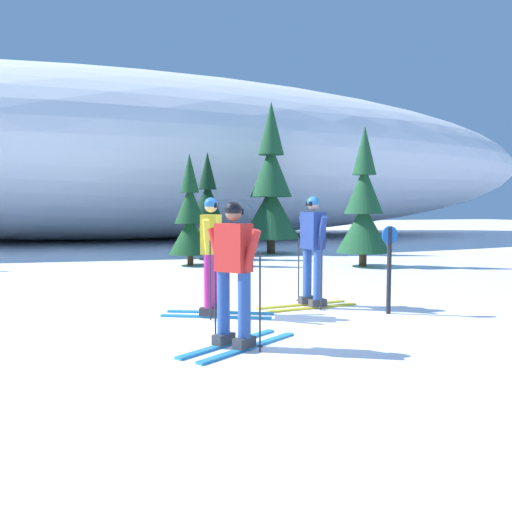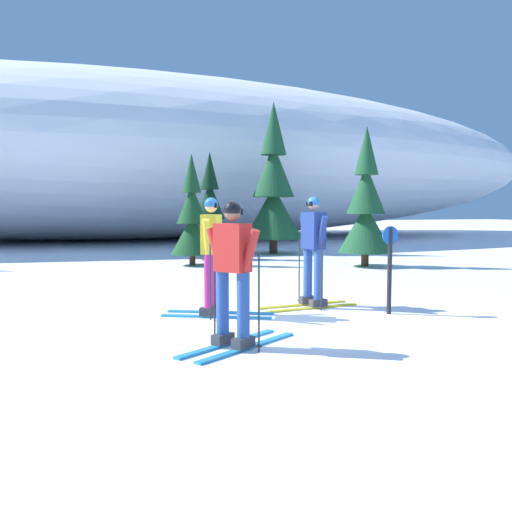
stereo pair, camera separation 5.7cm
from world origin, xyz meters
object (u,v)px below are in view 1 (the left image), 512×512
(skier_red_jacket, at_px, (234,273))
(trail_marker_post, at_px, (389,264))
(pine_tree_far_right, at_px, (364,208))
(skier_yellow_jacket, at_px, (212,253))
(skier_navy_jacket, at_px, (312,249))
(pine_tree_center_left, at_px, (190,219))
(pine_tree_center, at_px, (208,215))
(pine_tree_center_right, at_px, (271,191))

(skier_red_jacket, distance_m, trail_marker_post, 3.15)
(pine_tree_far_right, bearing_deg, skier_yellow_jacket, -138.11)
(skier_navy_jacket, xyz_separation_m, skier_yellow_jacket, (-1.77, -0.13, -0.01))
(skier_yellow_jacket, relative_size, trail_marker_post, 1.32)
(pine_tree_center_left, xyz_separation_m, pine_tree_center, (1.03, 1.72, 0.10))
(skier_yellow_jacket, xyz_separation_m, pine_tree_center_left, (1.56, 7.45, 0.38))
(skier_yellow_jacket, distance_m, pine_tree_center_right, 11.84)
(skier_navy_jacket, distance_m, trail_marker_post, 1.30)
(skier_navy_jacket, distance_m, pine_tree_center_left, 7.33)
(skier_navy_jacket, relative_size, skier_red_jacket, 1.07)
(skier_red_jacket, xyz_separation_m, pine_tree_center, (2.92, 11.18, 0.55))
(pine_tree_center_right, height_order, pine_tree_far_right, pine_tree_center_right)
(pine_tree_center_right, height_order, trail_marker_post, pine_tree_center_right)
(skier_red_jacket, relative_size, pine_tree_far_right, 0.44)
(skier_red_jacket, bearing_deg, skier_yellow_jacket, 80.78)
(pine_tree_far_right, bearing_deg, skier_navy_jacket, -128.95)
(pine_tree_center_left, bearing_deg, pine_tree_far_right, -24.25)
(skier_red_jacket, relative_size, skier_yellow_jacket, 0.95)
(skier_red_jacket, bearing_deg, trail_marker_post, 21.58)
(skier_yellow_jacket, distance_m, pine_tree_center_left, 7.63)
(skier_red_jacket, distance_m, skier_yellow_jacket, 2.04)
(pine_tree_center_left, height_order, pine_tree_far_right, pine_tree_far_right)
(skier_navy_jacket, xyz_separation_m, skier_red_jacket, (-2.10, -2.14, -0.08))
(pine_tree_center_right, bearing_deg, pine_tree_center, -154.41)
(skier_red_jacket, distance_m, pine_tree_center_right, 13.80)
(trail_marker_post, bearing_deg, pine_tree_far_right, 61.22)
(skier_yellow_jacket, bearing_deg, pine_tree_center_right, 63.03)
(skier_yellow_jacket, relative_size, pine_tree_center_right, 0.33)
(pine_tree_center_right, xyz_separation_m, pine_tree_far_right, (0.72, -5.06, -0.63))
(skier_navy_jacket, xyz_separation_m, pine_tree_center, (0.82, 9.04, 0.47))
(trail_marker_post, bearing_deg, pine_tree_center, 90.08)
(pine_tree_center_left, relative_size, pine_tree_center, 0.93)
(skier_red_jacket, relative_size, pine_tree_center_right, 0.32)
(skier_yellow_jacket, bearing_deg, trail_marker_post, -18.12)
(skier_red_jacket, distance_m, pine_tree_far_right, 9.83)
(skier_red_jacket, relative_size, pine_tree_center, 0.50)
(skier_yellow_jacket, height_order, pine_tree_center, pine_tree_center)
(pine_tree_center_right, distance_m, trail_marker_post, 11.76)
(skier_navy_jacket, distance_m, skier_yellow_jacket, 1.78)
(pine_tree_center_left, xyz_separation_m, pine_tree_center_right, (3.78, 3.04, 0.94))
(skier_navy_jacket, bearing_deg, pine_tree_center_right, 71.00)
(skier_navy_jacket, xyz_separation_m, trail_marker_post, (0.83, -0.98, -0.19))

